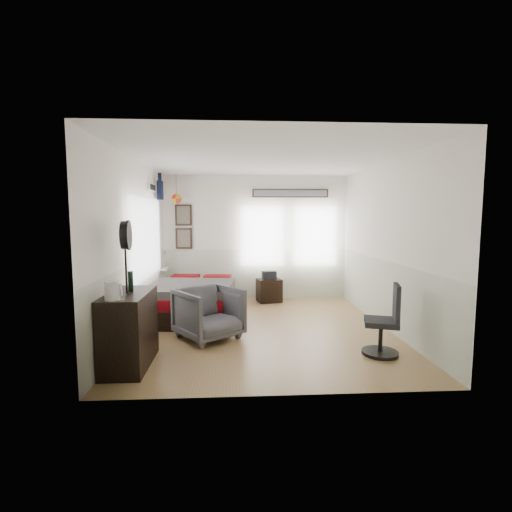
{
  "coord_description": "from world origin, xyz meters",
  "views": [
    {
      "loc": [
        -0.46,
        -5.82,
        1.8
      ],
      "look_at": [
        -0.1,
        0.4,
        1.15
      ],
      "focal_mm": 26.0,
      "sensor_mm": 36.0,
      "label": 1
    }
  ],
  "objects_px": {
    "dresser": "(129,329)",
    "nightstand": "(269,290)",
    "bed": "(193,299)",
    "task_chair": "(385,326)",
    "armchair": "(209,313)"
  },
  "relations": [
    {
      "from": "dresser",
      "to": "armchair",
      "type": "distance_m",
      "value": 1.32
    },
    {
      "from": "nightstand",
      "to": "dresser",
      "type": "bearing_deg",
      "value": -133.17
    },
    {
      "from": "bed",
      "to": "armchair",
      "type": "relative_size",
      "value": 2.49
    },
    {
      "from": "nightstand",
      "to": "task_chair",
      "type": "distance_m",
      "value": 3.41
    },
    {
      "from": "task_chair",
      "to": "bed",
      "type": "bearing_deg",
      "value": 159.56
    },
    {
      "from": "dresser",
      "to": "nightstand",
      "type": "xyz_separation_m",
      "value": [
        2.01,
        3.34,
        -0.21
      ]
    },
    {
      "from": "armchair",
      "to": "task_chair",
      "type": "xyz_separation_m",
      "value": [
        2.35,
        -0.81,
        0.0
      ]
    },
    {
      "from": "nightstand",
      "to": "task_chair",
      "type": "xyz_separation_m",
      "value": [
        1.23,
        -3.17,
        0.14
      ]
    },
    {
      "from": "bed",
      "to": "task_chair",
      "type": "relative_size",
      "value": 2.22
    },
    {
      "from": "bed",
      "to": "task_chair",
      "type": "xyz_separation_m",
      "value": [
        2.72,
        -2.09,
        0.08
      ]
    },
    {
      "from": "bed",
      "to": "task_chair",
      "type": "height_order",
      "value": "task_chair"
    },
    {
      "from": "task_chair",
      "to": "dresser",
      "type": "bearing_deg",
      "value": -159.98
    },
    {
      "from": "task_chair",
      "to": "nightstand",
      "type": "bearing_deg",
      "value": 128.32
    },
    {
      "from": "bed",
      "to": "dresser",
      "type": "distance_m",
      "value": 2.32
    },
    {
      "from": "armchair",
      "to": "nightstand",
      "type": "relative_size",
      "value": 1.73
    }
  ]
}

